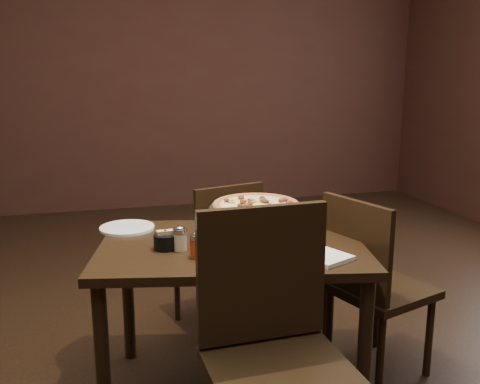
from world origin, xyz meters
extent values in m
cube|color=#321713|center=(0.00, 3.51, 1.40)|extent=(6.00, 0.02, 2.80)
cube|color=black|center=(0.07, 0.04, 0.67)|extent=(1.24, 0.95, 0.04)
cylinder|color=black|center=(-0.49, -0.16, 0.33)|extent=(0.06, 0.06, 0.65)
cylinder|color=black|center=(0.49, -0.37, 0.33)|extent=(0.06, 0.06, 0.65)
cylinder|color=black|center=(-0.35, 0.46, 0.33)|extent=(0.06, 0.06, 0.65)
cylinder|color=black|center=(0.62, 0.25, 0.33)|extent=(0.06, 0.06, 0.65)
cylinder|color=silver|center=(0.19, 0.11, 0.69)|extent=(0.14, 0.14, 0.01)
cylinder|color=silver|center=(0.19, 0.11, 0.75)|extent=(0.03, 0.03, 0.11)
cylinder|color=silver|center=(0.19, 0.11, 0.81)|extent=(0.10, 0.10, 0.01)
cylinder|color=#A6A6AC|center=(0.19, 0.11, 0.82)|extent=(0.40, 0.40, 0.01)
torus|color=#A6A6AC|center=(0.19, 0.11, 0.82)|extent=(0.41, 0.41, 0.01)
cylinder|color=brown|center=(0.19, 0.11, 0.83)|extent=(0.37, 0.37, 0.01)
torus|color=brown|center=(0.19, 0.11, 0.83)|extent=(0.38, 0.38, 0.03)
cylinder|color=#E7CB7F|center=(0.19, 0.11, 0.84)|extent=(0.32, 0.32, 0.01)
cylinder|color=beige|center=(-0.16, 0.02, 0.73)|extent=(0.05, 0.05, 0.07)
cylinder|color=silver|center=(-0.16, 0.02, 0.77)|extent=(0.06, 0.06, 0.02)
ellipsoid|color=silver|center=(-0.16, 0.02, 0.79)|extent=(0.03, 0.03, 0.01)
cylinder|color=maroon|center=(-0.11, -0.08, 0.73)|extent=(0.06, 0.06, 0.07)
cylinder|color=silver|center=(-0.11, -0.08, 0.77)|extent=(0.06, 0.06, 0.02)
ellipsoid|color=silver|center=(-0.11, -0.08, 0.79)|extent=(0.03, 0.03, 0.01)
cylinder|color=black|center=(-0.21, 0.05, 0.72)|extent=(0.10, 0.10, 0.06)
cube|color=tan|center=(-0.23, 0.05, 0.74)|extent=(0.04, 0.03, 0.07)
cube|color=tan|center=(-0.20, 0.05, 0.74)|extent=(0.04, 0.03, 0.07)
cube|color=white|center=(0.37, -0.24, 0.70)|extent=(0.21, 0.21, 0.02)
cylinder|color=white|center=(-0.35, 0.37, 0.70)|extent=(0.25, 0.25, 0.01)
cylinder|color=white|center=(0.00, -0.24, 0.70)|extent=(0.21, 0.21, 0.01)
cone|color=silver|center=(0.09, -0.08, 0.82)|extent=(0.17, 0.17, 0.00)
cylinder|color=black|center=(0.09, -0.08, 0.83)|extent=(0.10, 0.11, 0.02)
cube|color=black|center=(0.13, 0.69, 0.40)|extent=(0.48, 0.48, 0.04)
cube|color=black|center=(0.18, 0.52, 0.63)|extent=(0.38, 0.13, 0.41)
cylinder|color=black|center=(0.24, 0.88, 0.19)|extent=(0.03, 0.03, 0.38)
cylinder|color=black|center=(-0.06, 0.80, 0.19)|extent=(0.03, 0.03, 0.38)
cylinder|color=black|center=(0.32, 0.58, 0.19)|extent=(0.03, 0.03, 0.38)
cylinder|color=black|center=(0.02, 0.50, 0.19)|extent=(0.03, 0.03, 0.38)
cube|color=black|center=(0.06, -0.62, 0.46)|extent=(0.47, 0.47, 0.04)
cube|color=black|center=(0.05, -0.42, 0.73)|extent=(0.45, 0.05, 0.47)
cube|color=black|center=(0.77, 0.02, 0.41)|extent=(0.51, 0.51, 0.04)
cube|color=black|center=(0.60, -0.03, 0.65)|extent=(0.15, 0.39, 0.42)
cylinder|color=black|center=(0.98, -0.08, 0.20)|extent=(0.03, 0.03, 0.39)
cylinder|color=black|center=(0.88, 0.23, 0.20)|extent=(0.03, 0.03, 0.39)
cylinder|color=black|center=(0.67, -0.18, 0.20)|extent=(0.03, 0.03, 0.39)
cylinder|color=black|center=(0.57, 0.13, 0.20)|extent=(0.03, 0.03, 0.39)
camera|label=1|loc=(-0.46, -2.04, 1.40)|focal=40.00mm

